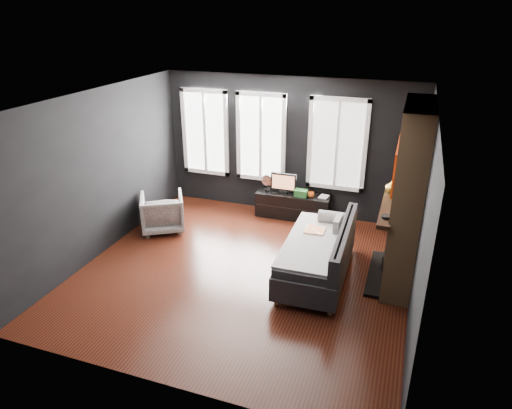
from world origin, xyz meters
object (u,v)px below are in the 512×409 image
(armchair, at_px, (162,211))
(media_console, at_px, (293,205))
(monitor, at_px, (283,182))
(mug, at_px, (311,194))
(book, at_px, (320,191))
(sofa, at_px, (317,250))
(mantel_vase, at_px, (392,186))

(armchair, relative_size, media_console, 0.54)
(media_console, relative_size, monitor, 2.79)
(media_console, bearing_deg, mug, -9.77)
(book, bearing_deg, mug, -148.80)
(media_console, bearing_deg, armchair, -148.82)
(book, bearing_deg, sofa, -79.12)
(mug, bearing_deg, media_console, 170.99)
(armchair, xyz_separation_m, book, (2.66, 1.38, 0.22))
(media_console, bearing_deg, mantel_vase, -33.51)
(monitor, height_order, book, monitor)
(armchair, relative_size, book, 3.43)
(sofa, xyz_separation_m, mug, (-0.54, 1.92, 0.12))
(mug, relative_size, mantel_vase, 0.65)
(sofa, xyz_separation_m, media_console, (-0.90, 1.97, -0.19))
(sofa, relative_size, mantel_vase, 10.36)
(armchair, height_order, monitor, monitor)
(sofa, height_order, book, sofa)
(armchair, distance_m, media_console, 2.54)
(mantel_vase, bearing_deg, monitor, 150.29)
(monitor, xyz_separation_m, mug, (0.56, -0.04, -0.17))
(mantel_vase, bearing_deg, mug, 142.76)
(sofa, xyz_separation_m, armchair, (-3.05, 0.63, -0.06))
(armchair, bearing_deg, sofa, 137.65)
(media_console, height_order, mantel_vase, mantel_vase)
(monitor, height_order, mug, monitor)
(sofa, relative_size, armchair, 2.66)
(armchair, relative_size, mantel_vase, 3.89)
(media_console, bearing_deg, sofa, -66.24)
(book, height_order, mantel_vase, mantel_vase)
(monitor, bearing_deg, mug, -4.07)
(book, relative_size, mantel_vase, 1.13)
(sofa, xyz_separation_m, monitor, (-1.10, 1.95, 0.28))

